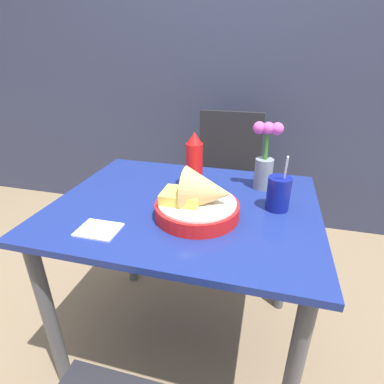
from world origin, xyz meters
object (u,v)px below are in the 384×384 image
Objects in this scene: ketchup_bottle at (194,162)px; food_basket at (201,201)px; drink_cup at (278,194)px; flower_vase at (265,159)px; chair_far_window at (227,174)px.

food_basket is at bearing -69.83° from ketchup_bottle.
flower_vase is (-0.06, 0.17, 0.07)m from drink_cup.
food_basket is 0.28m from drink_cup.
drink_cup is 0.19m from flower_vase.
flower_vase is at bearing 13.84° from ketchup_bottle.
chair_far_window is 0.96m from food_basket.
chair_far_window is 4.36× the size of drink_cup.
flower_vase reaches higher than ketchup_bottle.
chair_far_window is at bearing 92.47° from food_basket.
chair_far_window is at bearing 110.01° from drink_cup.
flower_vase is (0.23, -0.63, 0.33)m from chair_far_window.
food_basket is 1.37× the size of drink_cup.
drink_cup is at bearing -16.94° from ketchup_bottle.
ketchup_bottle is 0.35m from drink_cup.
ketchup_bottle reaches higher than chair_far_window.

